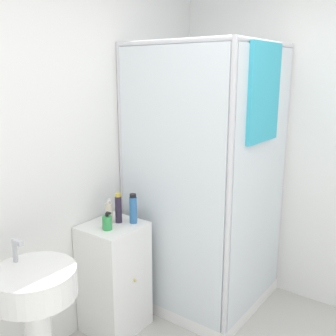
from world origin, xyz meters
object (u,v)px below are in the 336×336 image
object	(u,v)px
shampoo_bottle_tall_black	(118,208)
sink	(36,306)
soap_dispenser	(107,222)
lotion_bottle_white	(109,213)
shampoo_bottle_blue	(133,209)

from	to	relation	value
shampoo_bottle_tall_black	sink	bearing A→B (deg)	-167.39
soap_dispenser	lotion_bottle_white	size ratio (longest dim) A/B	0.71
soap_dispenser	shampoo_bottle_tall_black	size ratio (longest dim) A/B	0.59
sink	lotion_bottle_white	xyz separation A→B (m)	(0.77, 0.23, 0.24)
soap_dispenser	lotion_bottle_white	bearing A→B (deg)	38.70
sink	shampoo_bottle_blue	bearing A→B (deg)	6.15
sink	shampoo_bottle_tall_black	world-z (taller)	shampoo_bottle_tall_black
lotion_bottle_white	shampoo_bottle_blue	bearing A→B (deg)	-52.88
shampoo_bottle_tall_black	shampoo_bottle_blue	xyz separation A→B (m)	(0.05, -0.09, -0.00)
shampoo_bottle_tall_black	shampoo_bottle_blue	bearing A→B (deg)	-59.20
soap_dispenser	lotion_bottle_white	world-z (taller)	lotion_bottle_white
sink	shampoo_bottle_tall_black	size ratio (longest dim) A/B	4.59
sink	shampoo_bottle_blue	world-z (taller)	shampoo_bottle_blue
sink	lotion_bottle_white	size ratio (longest dim) A/B	5.53
shampoo_bottle_blue	lotion_bottle_white	xyz separation A→B (m)	(-0.10, 0.13, -0.03)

